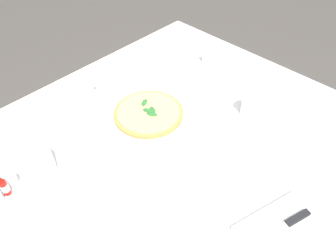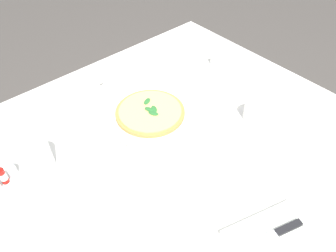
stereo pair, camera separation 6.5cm
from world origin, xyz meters
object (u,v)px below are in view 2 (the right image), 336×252
dinner_knife (272,235)px  pizza_plate (150,115)px  pizza (150,112)px  menu_card (221,56)px  hot_sauce_bottle (2,175)px  coffee_cup_left_edge (255,112)px  water_glass_back_corner (40,157)px  napkin_folded (271,238)px  coffee_cup_near_left (104,74)px  pepper_shaker (11,169)px

dinner_knife → pizza_plate: bearing=-78.9°
pizza → menu_card: bearing=-170.8°
hot_sauce_bottle → pizza_plate: bearing=172.8°
coffee_cup_left_edge → pizza_plate: bearing=-43.0°
water_glass_back_corner → hot_sauce_bottle: (0.10, -0.03, -0.02)m
pizza_plate → coffee_cup_left_edge: bearing=137.0°
pizza_plate → water_glass_back_corner: bearing=-4.7°
pizza → dinner_knife: size_ratio=1.24×
napkin_folded → hot_sauce_bottle: bearing=-38.7°
water_glass_back_corner → napkin_folded: water_glass_back_corner is taller
coffee_cup_near_left → coffee_cup_left_edge: bearing=116.0°
pizza → menu_card: size_ratio=2.80×
coffee_cup_near_left → napkin_folded: 0.83m
pizza → coffee_cup_left_edge: (-0.26, 0.24, 0.01)m
pizza_plate → coffee_cup_near_left: coffee_cup_near_left is taller
water_glass_back_corner → coffee_cup_left_edge: bearing=156.8°
pizza → water_glass_back_corner: water_glass_back_corner is taller
pizza_plate → pepper_shaker: (0.46, -0.07, 0.01)m
coffee_cup_left_edge → menu_card: 0.36m
water_glass_back_corner → hot_sauce_bottle: water_glass_back_corner is taller
pizza → water_glass_back_corner: 0.38m
pepper_shaker → menu_card: 0.89m
coffee_cup_left_edge → napkin_folded: (0.32, 0.30, -0.02)m
coffee_cup_near_left → pizza: bearing=89.4°
pepper_shaker → coffee_cup_left_edge: bearing=156.3°
dinner_knife → pizza: bearing=-78.9°
menu_card → coffee_cup_near_left: bearing=175.1°
coffee_cup_left_edge → hot_sauce_bottle: size_ratio=1.59×
coffee_cup_left_edge → hot_sauce_bottle: hot_sauce_bottle is taller
coffee_cup_near_left → napkin_folded: bearing=85.7°
water_glass_back_corner → menu_card: 0.82m
pizza_plate → menu_card: (-0.44, -0.07, 0.02)m
pizza_plate → water_glass_back_corner: water_glass_back_corner is taller
water_glass_back_corner → pepper_shaker: (0.08, -0.04, -0.03)m
napkin_folded → hot_sauce_bottle: size_ratio=2.98×
dinner_knife → pepper_shaker: pepper_shaker is taller
pepper_shaker → pizza: bearing=171.2°
pizza_plate → napkin_folded: bearing=83.9°
coffee_cup_near_left → water_glass_back_corner: bearing=33.5°
pizza_plate → napkin_folded: size_ratio=1.26×
pizza_plate → napkin_folded: (0.06, 0.55, -0.00)m
water_glass_back_corner → dinner_knife: size_ratio=0.64×
pizza_plate → coffee_cup_near_left: size_ratio=2.40×
pizza_plate → pizza: 0.01m
dinner_knife → coffee_cup_left_edge: bearing=-119.2°
pizza → coffee_cup_near_left: (-0.00, -0.29, 0.01)m
coffee_cup_left_edge → menu_card: (-0.18, -0.31, -0.00)m
hot_sauce_bottle → menu_card: 0.92m
menu_card → water_glass_back_corner: bearing=-155.9°
coffee_cup_near_left → napkin_folded: size_ratio=0.52×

